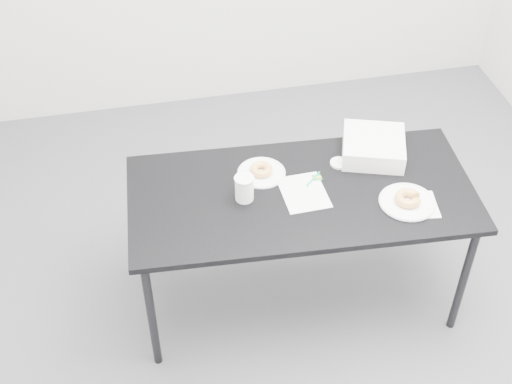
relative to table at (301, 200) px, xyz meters
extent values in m
plane|color=#515156|center=(-0.11, -0.13, -0.66)|extent=(4.00, 4.00, 0.00)
cube|color=black|center=(0.00, 0.00, 0.04)|extent=(1.61, 0.83, 0.03)
cylinder|color=black|center=(-0.74, -0.26, -0.32)|extent=(0.04, 0.04, 0.69)
cylinder|color=black|center=(-0.70, 0.35, -0.32)|extent=(0.04, 0.04, 0.69)
cylinder|color=black|center=(0.70, -0.35, -0.32)|extent=(0.04, 0.04, 0.69)
cylinder|color=black|center=(0.74, 0.26, -0.32)|extent=(0.04, 0.04, 0.69)
cube|color=white|center=(0.01, -0.01, 0.06)|extent=(0.21, 0.26, 0.00)
cube|color=green|center=(0.09, 0.08, 0.06)|extent=(0.04, 0.04, 0.00)
cylinder|color=#0D947A|center=(0.07, 0.07, 0.06)|extent=(0.09, 0.09, 0.01)
cube|color=white|center=(0.48, -0.19, 0.06)|extent=(0.20, 0.20, 0.00)
cylinder|color=white|center=(0.44, -0.17, 0.06)|extent=(0.25, 0.25, 0.01)
torus|color=gold|center=(0.44, -0.17, 0.08)|extent=(0.15, 0.15, 0.04)
cylinder|color=white|center=(-0.15, 0.16, 0.06)|extent=(0.22, 0.22, 0.01)
torus|color=gold|center=(-0.15, 0.16, 0.08)|extent=(0.13, 0.13, 0.04)
cylinder|color=white|center=(-0.26, 0.01, 0.12)|extent=(0.08, 0.08, 0.12)
cylinder|color=white|center=(0.22, 0.15, 0.06)|extent=(0.09, 0.09, 0.01)
cube|color=white|center=(0.40, 0.19, 0.10)|extent=(0.36, 0.36, 0.10)
camera|label=1|loc=(-0.70, -2.30, 2.21)|focal=50.00mm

